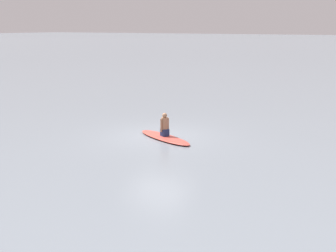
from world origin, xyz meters
TOP-DOWN VIEW (x-y plane):
  - ground_plane at (0.00, 0.00)m, footprint 400.00×400.00m
  - surfboard at (-0.47, 0.32)m, footprint 3.08×1.91m
  - person_paddler at (-0.47, 0.32)m, footprint 0.37×0.39m

SIDE VIEW (x-z plane):
  - ground_plane at x=0.00m, z-range 0.00..0.00m
  - surfboard at x=-0.47m, z-range 0.00..0.12m
  - person_paddler at x=-0.47m, z-range 0.08..0.99m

